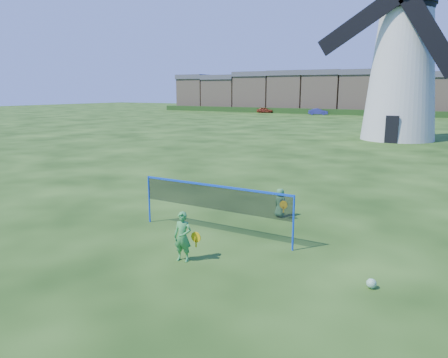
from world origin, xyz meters
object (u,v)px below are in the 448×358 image
player_boy (280,203)px  windmill (403,64)px  player_girl (183,237)px  car_right (318,112)px  car_left (265,110)px  badminton_net (214,198)px  play_ball (371,283)px

player_boy → windmill: bearing=-67.6°
player_girl → car_right: size_ratio=0.37×
player_boy → car_left: car_left is taller
windmill → player_boy: windmill is taller
badminton_net → play_ball: (4.81, -1.23, -1.03)m
windmill → player_girl: windmill is taller
player_boy → play_ball: 5.51m
badminton_net → car_left: bearing=113.7°
play_ball → car_left: size_ratio=0.07×
windmill → badminton_net: windmill is taller
badminton_net → player_girl: (0.35, -2.08, -0.50)m
badminton_net → car_right: bearing=105.3°
badminton_net → player_girl: size_ratio=3.92×
car_left → player_boy: bearing=-177.8°
player_girl → car_left: bearing=103.6°
windmill → player_girl: 32.26m
badminton_net → play_ball: bearing=-14.3°
windmill → player_boy: 27.59m
player_girl → play_ball: player_girl is taller
car_left → play_ball: bearing=-176.4°
badminton_net → player_girl: badminton_net is taller
badminton_net → play_ball: badminton_net is taller
player_boy → play_ball: player_boy is taller
car_right → car_left: bearing=69.8°
windmill → play_ball: size_ratio=85.30×
play_ball → car_right: 69.34m
player_girl → car_right: 68.84m
player_girl → car_right: (-17.96, 66.46, -0.08)m
windmill → car_right: 39.76m
windmill → car_left: windmill is taller
windmill → car_left: size_ratio=5.83×
car_right → windmill: bearing=-164.6°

